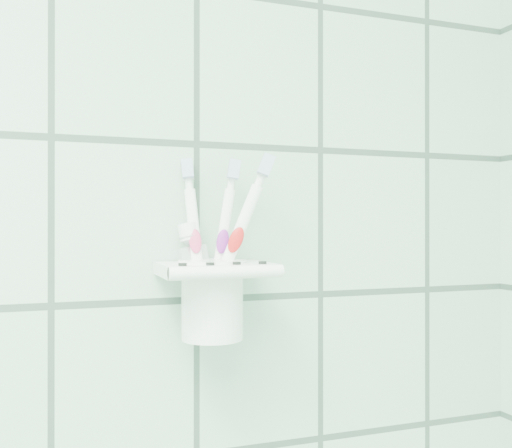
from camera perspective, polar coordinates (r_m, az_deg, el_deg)
holder_bracket at (r=0.64m, az=-4.12°, el=-4.67°), size 0.12×0.10×0.04m
cup at (r=0.64m, az=-4.39°, el=-7.18°), size 0.08×0.08×0.09m
toothbrush_pink at (r=0.63m, az=-5.12°, el=-1.77°), size 0.02×0.05×0.20m
toothbrush_blue at (r=0.65m, az=-4.75°, el=-1.81°), size 0.04×0.02×0.20m
toothbrush_orange at (r=0.64m, az=-5.67°, el=-1.07°), size 0.08×0.03×0.21m
toothpaste_tube at (r=0.65m, az=-4.87°, el=-4.33°), size 0.05×0.03×0.13m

